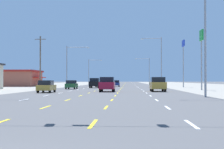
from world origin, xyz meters
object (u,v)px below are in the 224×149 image
suv_far_right_mid (158,84)px  hatchback_inner_left_farther (99,84)px  suv_center_turn_near (107,84)px  streetlight_right_row_0 (201,35)px  hatchback_far_left_midfar (71,85)px  streetlight_right_row_2 (148,69)px  hatchback_center_turn_farthest (116,83)px  sedan_far_left_distant_a (97,83)px  suv_inner_left_far (95,83)px  pole_sign_right_row_2 (183,51)px  hatchback_far_left_nearest (46,86)px  streetlight_left_row_2 (90,70)px  streetlight_right_row_1 (159,58)px  pole_sign_right_row_1 (201,44)px  streetlight_left_row_1 (70,63)px

suv_far_right_mid → hatchback_inner_left_farther: suv_far_right_mid is taller
suv_center_turn_near → streetlight_right_row_0: bearing=-57.3°
hatchback_far_left_midfar → hatchback_inner_left_farther: 20.15m
suv_center_turn_near → streetlight_right_row_2: streetlight_right_row_2 is taller
hatchback_center_turn_farthest → sedan_far_left_distant_a: bearing=103.8°
suv_inner_left_far → hatchback_inner_left_farther: suv_inner_left_far is taller
pole_sign_right_row_2 → streetlight_right_row_2: (-5.51, 40.53, -2.54)m
suv_inner_left_far → hatchback_center_turn_farthest: (3.84, 13.70, -0.24)m
hatchback_far_left_nearest → streetlight_right_row_0: 20.82m
hatchback_center_turn_farthest → streetlight_left_row_2: bearing=106.7°
suv_inner_left_far → suv_far_right_mid: bearing=-64.3°
streetlight_right_row_1 → streetlight_right_row_2: 42.40m
suv_inner_left_far → pole_sign_right_row_2: pole_sign_right_row_2 is taller
suv_center_turn_near → suv_inner_left_far: bearing=99.4°
pole_sign_right_row_1 → hatchback_center_turn_farthest: bearing=117.3°
suv_inner_left_far → streetlight_left_row_2: streetlight_left_row_2 is taller
hatchback_far_left_midfar → streetlight_left_row_2: bearing=92.8°
suv_center_turn_near → streetlight_left_row_1: 29.52m
streetlight_right_row_1 → streetlight_left_row_2: bearing=114.5°
hatchback_center_turn_farthest → streetlight_right_row_2: size_ratio=0.43×
suv_far_right_mid → streetlight_right_row_2: streetlight_right_row_2 is taller
hatchback_far_left_midfar → suv_inner_left_far: size_ratio=0.80×
hatchback_inner_left_farther → streetlight_right_row_1: streetlight_right_row_1 is taller
hatchback_far_left_nearest → streetlight_left_row_1: 31.82m
suv_far_right_mid → hatchback_inner_left_farther: bearing=108.4°
suv_center_turn_near → streetlight_left_row_1: (-9.76, 27.52, 4.28)m
hatchback_far_left_midfar → streetlight_right_row_1: (16.61, 13.87, 5.41)m
suv_inner_left_far → streetlight_left_row_1: size_ratio=0.55×
streetlight_right_row_0 → streetlight_right_row_2: bearing=90.1°
suv_far_right_mid → streetlight_right_row_0: (2.64, -15.92, 4.67)m
suv_far_right_mid → suv_inner_left_far: size_ratio=1.00×
hatchback_far_left_midfar → sedan_far_left_distant_a: size_ratio=0.87×
suv_far_right_mid → streetlight_right_row_1: 27.10m
suv_inner_left_far → streetlight_right_row_0: (13.47, -38.44, 4.67)m
pole_sign_right_row_1 → streetlight_right_row_0: 24.39m
pole_sign_right_row_1 → sedan_far_left_distant_a: bearing=110.8°
suv_far_right_mid → suv_inner_left_far: same height
suv_center_turn_near → sedan_far_left_distant_a: 66.68m
hatchback_far_left_nearest → pole_sign_right_row_2: 40.68m
streetlight_left_row_2 → streetlight_right_row_2: 19.21m
hatchback_far_left_nearest → streetlight_right_row_1: 36.10m
pole_sign_right_row_2 → hatchback_far_left_midfar: bearing=-144.4°
pole_sign_right_row_2 → streetlight_right_row_2: 40.98m
hatchback_center_turn_farthest → streetlight_right_row_1: size_ratio=0.36×
hatchback_far_left_nearest → streetlight_left_row_1: (-2.32, 31.41, 4.53)m
suv_inner_left_far → streetlight_right_row_1: bearing=16.4°
pole_sign_right_row_2 → streetlight_left_row_1: bearing=-175.7°
hatchback_far_left_nearest → pole_sign_right_row_2: bearing=56.1°
streetlight_right_row_1 → streetlight_right_row_2: bearing=90.2°
hatchback_far_left_midfar → hatchback_inner_left_farther: (3.24, 19.88, 0.00)m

